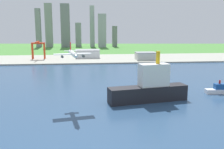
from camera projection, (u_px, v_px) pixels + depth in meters
ground_plane at (94, 77)px, 352.41m from camera, size 2400.00×2400.00×0.00m
water_bay at (95, 88)px, 293.76m from camera, size 840.00×360.00×0.15m
industrial_pier at (91, 59)px, 537.85m from camera, size 840.00×140.00×2.50m
airplane_landing at (73, 54)px, 216.59m from camera, size 32.33×38.29×11.93m
cargo_ship at (150, 88)px, 239.25m from camera, size 75.79×28.13×46.40m
ferry_boat at (223, 90)px, 268.40m from camera, size 38.66×8.87×13.98m
port_crane_red at (38, 46)px, 520.54m from camera, size 26.03×37.59×35.88m
warehouse_main at (88, 54)px, 549.08m from camera, size 50.68×37.80×16.35m
warehouse_annex at (146, 56)px, 513.22m from camera, size 39.76×28.72×14.99m
distant_skyline at (74, 28)px, 834.41m from camera, size 259.81×56.59×138.23m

